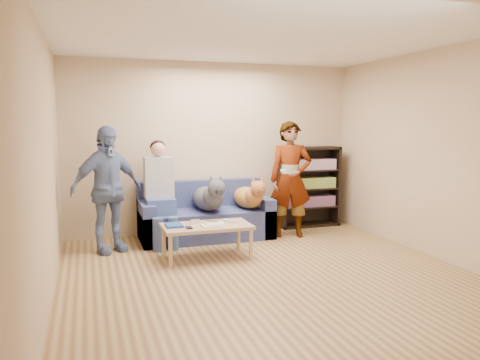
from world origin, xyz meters
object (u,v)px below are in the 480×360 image
object	(u,v)px
bookshelf	(308,185)
person_standing_left	(107,189)
coffee_table	(207,228)
person_seated	(160,189)
dog_gray	(209,197)
dog_tan	(249,196)
person_standing_right	(291,179)
notebook_blue	(174,225)
camera_silver	(195,222)
sofa	(205,219)

from	to	relation	value
bookshelf	person_standing_left	bearing A→B (deg)	-169.48
person_standing_left	coffee_table	size ratio (longest dim) A/B	1.50
person_seated	dog_gray	world-z (taller)	person_seated
person_standing_left	dog_tan	xyz separation A→B (m)	(2.03, 0.19, -0.22)
dog_gray	person_standing_right	bearing A→B (deg)	-6.63
dog_gray	coffee_table	xyz separation A→B (m)	(-0.26, -0.85, -0.25)
person_seated	coffee_table	xyz separation A→B (m)	(0.44, -0.90, -0.40)
notebook_blue	person_seated	bearing A→B (deg)	92.51
bookshelf	notebook_blue	bearing A→B (deg)	-153.51
person_standing_right	bookshelf	size ratio (longest dim) A/B	1.31
person_standing_right	dog_gray	xyz separation A→B (m)	(-1.20, 0.14, -0.23)
notebook_blue	person_seated	distance (m)	0.92
person_standing_left	notebook_blue	distance (m)	1.06
person_seated	person_standing_right	bearing A→B (deg)	-5.77
camera_silver	person_seated	world-z (taller)	person_seated
notebook_blue	sofa	distance (m)	1.18
notebook_blue	dog_tan	bearing A→B (deg)	32.48
sofa	dog_gray	bearing A→B (deg)	-82.87
coffee_table	dog_tan	bearing A→B (deg)	44.63
person_standing_right	notebook_blue	world-z (taller)	person_standing_right
camera_silver	coffee_table	xyz separation A→B (m)	(0.12, -0.12, -0.07)
dog_tan	bookshelf	xyz separation A→B (m)	(1.16, 0.40, 0.07)
person_standing_left	person_seated	size ratio (longest dim) A/B	1.13
person_seated	bookshelf	xyz separation A→B (m)	(2.47, 0.36, -0.09)
person_standing_right	bookshelf	bearing A→B (deg)	59.99
person_standing_left	dog_gray	xyz separation A→B (m)	(1.42, 0.18, -0.20)
notebook_blue	coffee_table	size ratio (longest dim) A/B	0.24
person_standing_right	coffee_table	distance (m)	1.69
sofa	dog_gray	xyz separation A→B (m)	(0.02, -0.18, 0.35)
person_standing_left	dog_tan	distance (m)	2.05
coffee_table	notebook_blue	bearing A→B (deg)	172.87
sofa	person_seated	bearing A→B (deg)	-169.31
sofa	bookshelf	bearing A→B (deg)	7.40
person_standing_right	notebook_blue	xyz separation A→B (m)	(-1.86, -0.66, -0.42)
person_standing_left	sofa	xyz separation A→B (m)	(1.39, 0.36, -0.55)
coffee_table	bookshelf	distance (m)	2.41
notebook_blue	person_seated	xyz separation A→B (m)	(-0.04, 0.85, 0.34)
dog_gray	dog_tan	bearing A→B (deg)	0.70
dog_tan	person_seated	bearing A→B (deg)	178.05
sofa	dog_gray	distance (m)	0.39
camera_silver	dog_tan	world-z (taller)	dog_tan
notebook_blue	bookshelf	world-z (taller)	bookshelf
dog_tan	bookshelf	size ratio (longest dim) A/B	0.88
camera_silver	bookshelf	xyz separation A→B (m)	(2.15, 1.14, 0.23)
person_standing_left	sofa	bearing A→B (deg)	-9.79
person_standing_left	notebook_blue	world-z (taller)	person_standing_left
camera_silver	sofa	world-z (taller)	sofa
sofa	camera_silver	bearing A→B (deg)	-111.26
dog_tan	person_standing_right	bearing A→B (deg)	-13.99
sofa	dog_gray	size ratio (longest dim) A/B	1.53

